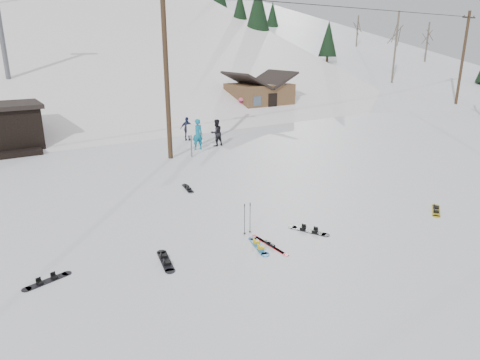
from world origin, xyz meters
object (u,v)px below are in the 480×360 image
cabin (259,98)px  hero_snowboard (259,246)px  hero_skis (270,245)px  utility_pole (166,71)px

cabin → hero_snowboard: (-15.14, -21.52, -1.46)m
hero_snowboard → hero_skis: 0.36m
hero_skis → hero_snowboard: bearing=160.0°
cabin → hero_skis: bearing=-124.4°
utility_pole → cabin: utility_pole is taller
hero_snowboard → hero_skis: bearing=-93.3°
hero_snowboard → hero_skis: size_ratio=0.78×
utility_pole → hero_skis: 12.67m
utility_pole → cabin: size_ratio=1.67×
utility_pole → hero_skis: size_ratio=5.10×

